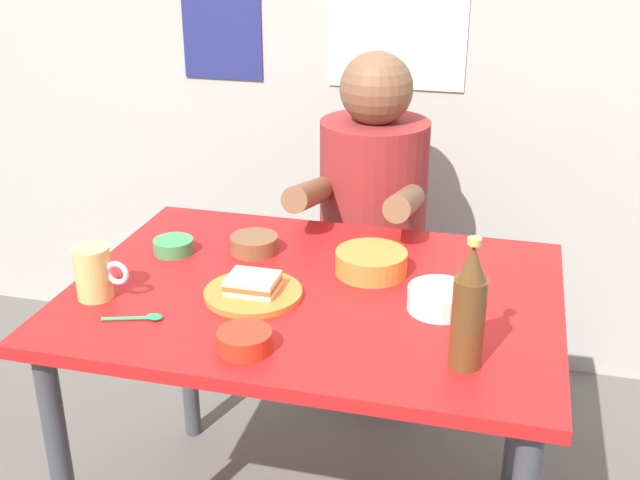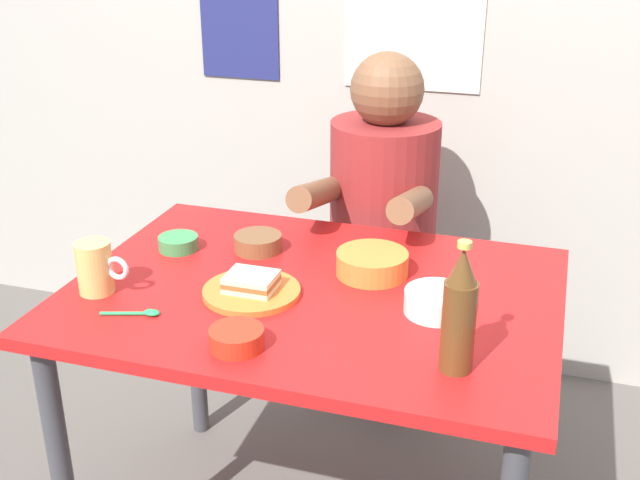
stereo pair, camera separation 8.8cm
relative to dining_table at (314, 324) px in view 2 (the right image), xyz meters
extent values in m
cube|color=silver|center=(0.01, 1.01, 0.58)|extent=(0.45, 0.01, 0.49)
cube|color=red|center=(0.00, 0.00, 0.08)|extent=(1.10, 0.80, 0.03)
cylinder|color=#3F3F44|center=(-0.49, -0.34, -0.29)|extent=(0.05, 0.05, 0.71)
cylinder|color=#3F3F44|center=(-0.49, 0.34, -0.29)|extent=(0.05, 0.05, 0.71)
cylinder|color=#3F3F44|center=(0.49, 0.34, -0.29)|extent=(0.05, 0.05, 0.71)
cylinder|color=#4C4C51|center=(0.01, 0.63, -0.44)|extent=(0.08, 0.08, 0.41)
cylinder|color=#2D2D33|center=(0.01, 0.63, -0.22)|extent=(0.34, 0.34, 0.04)
cylinder|color=maroon|center=(0.01, 0.63, 0.06)|extent=(0.32, 0.32, 0.52)
sphere|color=brown|center=(0.01, 0.63, 0.42)|extent=(0.21, 0.21, 0.21)
cylinder|color=brown|center=(-0.12, 0.38, 0.18)|extent=(0.07, 0.31, 0.14)
cylinder|color=brown|center=(0.14, 0.38, 0.18)|extent=(0.07, 0.31, 0.14)
cylinder|color=orange|center=(-0.12, -0.07, 0.10)|extent=(0.22, 0.22, 0.01)
cube|color=beige|center=(-0.12, -0.07, 0.11)|extent=(0.11, 0.09, 0.01)
cube|color=#9E592D|center=(-0.12, -0.07, 0.13)|extent=(0.11, 0.09, 0.01)
cube|color=beige|center=(-0.12, -0.07, 0.14)|extent=(0.11, 0.09, 0.01)
cylinder|color=#D1BC66|center=(-0.46, -0.16, 0.15)|extent=(0.08, 0.08, 0.12)
torus|color=silver|center=(-0.40, -0.16, 0.16)|extent=(0.06, 0.01, 0.06)
cylinder|color=#593819|center=(0.36, -0.24, 0.18)|extent=(0.06, 0.06, 0.18)
cone|color=#593819|center=(0.36, -0.24, 0.31)|extent=(0.05, 0.05, 0.07)
cylinder|color=#BFB74C|center=(0.36, -0.24, 0.35)|extent=(0.03, 0.03, 0.01)
cylinder|color=#388C4C|center=(-0.39, 0.11, 0.11)|extent=(0.10, 0.10, 0.03)
cylinder|color=#5B643A|center=(-0.39, 0.11, 0.12)|extent=(0.08, 0.08, 0.02)
cylinder|color=silver|center=(0.29, -0.03, 0.12)|extent=(0.14, 0.14, 0.05)
cylinder|color=tan|center=(0.29, -0.03, 0.13)|extent=(0.11, 0.11, 0.02)
cylinder|color=red|center=(-0.07, -0.29, 0.11)|extent=(0.11, 0.11, 0.04)
cylinder|color=#A33521|center=(-0.07, -0.29, 0.12)|extent=(0.09, 0.09, 0.02)
cylinder|color=orange|center=(0.11, 0.11, 0.12)|extent=(0.17, 0.17, 0.05)
cylinder|color=#B25B2D|center=(0.11, 0.11, 0.13)|extent=(0.14, 0.14, 0.02)
cylinder|color=brown|center=(-0.20, 0.16, 0.11)|extent=(0.12, 0.12, 0.04)
cylinder|color=brown|center=(-0.20, 0.16, 0.12)|extent=(0.10, 0.10, 0.02)
cylinder|color=#26A559|center=(-0.34, -0.24, 0.10)|extent=(0.11, 0.04, 0.01)
ellipsoid|color=#26A559|center=(-0.29, -0.22, 0.10)|extent=(0.04, 0.02, 0.01)
camera|label=1|loc=(0.41, -1.54, 0.90)|focal=44.06mm
camera|label=2|loc=(0.50, -1.52, 0.90)|focal=44.06mm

